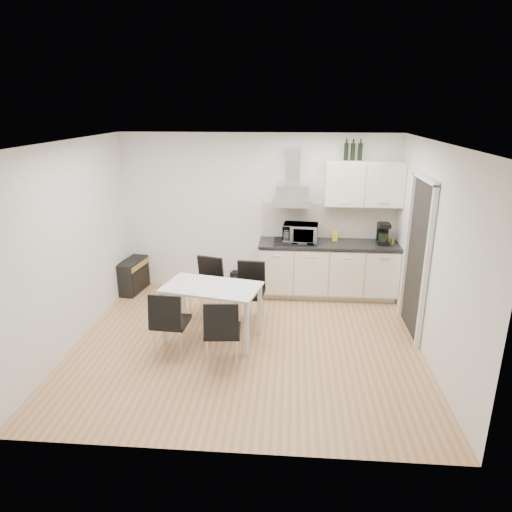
{
  "coord_description": "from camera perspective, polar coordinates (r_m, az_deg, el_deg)",
  "views": [
    {
      "loc": [
        0.54,
        -5.34,
        3.01
      ],
      "look_at": [
        0.09,
        0.38,
        1.1
      ],
      "focal_mm": 32.0,
      "sensor_mm": 36.0,
      "label": 1
    }
  ],
  "objects": [
    {
      "name": "ground",
      "position": [
        6.15,
        -1.11,
        -10.88
      ],
      "size": [
        4.5,
        4.5,
        0.0
      ],
      "primitive_type": "plane",
      "color": "tan",
      "rests_on": "ground"
    },
    {
      "name": "wall_back",
      "position": [
        7.56,
        0.31,
        5.32
      ],
      "size": [
        4.5,
        0.1,
        2.6
      ],
      "primitive_type": "cube",
      "color": "white",
      "rests_on": "ground"
    },
    {
      "name": "wall_front",
      "position": [
        3.79,
        -4.21,
        -8.43
      ],
      "size": [
        4.5,
        0.1,
        2.6
      ],
      "primitive_type": "cube",
      "color": "white",
      "rests_on": "ground"
    },
    {
      "name": "wall_left",
      "position": [
        6.26,
        -22.14,
        1.17
      ],
      "size": [
        0.1,
        4.0,
        2.6
      ],
      "primitive_type": "cube",
      "color": "white",
      "rests_on": "ground"
    },
    {
      "name": "wall_right",
      "position": [
        5.86,
        21.26,
        0.16
      ],
      "size": [
        0.1,
        4.0,
        2.6
      ],
      "primitive_type": "cube",
      "color": "white",
      "rests_on": "ground"
    },
    {
      "name": "ceiling",
      "position": [
        5.38,
        -1.28,
        14.04
      ],
      "size": [
        4.5,
        4.5,
        0.0
      ],
      "primitive_type": "plane",
      "color": "white",
      "rests_on": "wall_back"
    },
    {
      "name": "doorway",
      "position": [
        6.43,
        19.34,
        -0.42
      ],
      "size": [
        0.08,
        1.04,
        2.1
      ],
      "primitive_type": "cube",
      "color": "white",
      "rests_on": "ground"
    },
    {
      "name": "kitchenette",
      "position": [
        7.43,
        9.35,
        1.09
      ],
      "size": [
        2.22,
        0.64,
        2.52
      ],
      "color": "beige",
      "rests_on": "ground"
    },
    {
      "name": "dining_table",
      "position": [
        6.05,
        -5.54,
        -4.6
      ],
      "size": [
        1.36,
        0.95,
        0.75
      ],
      "rotation": [
        0.0,
        0.0,
        -0.21
      ],
      "color": "white",
      "rests_on": "ground"
    },
    {
      "name": "chair_far_left",
      "position": [
        6.76,
        -6.36,
        -4.08
      ],
      "size": [
        0.56,
        0.6,
        0.88
      ],
      "primitive_type": null,
      "rotation": [
        0.0,
        0.0,
        2.86
      ],
      "color": "black",
      "rests_on": "ground"
    },
    {
      "name": "chair_far_right",
      "position": [
        6.53,
        -0.85,
        -4.78
      ],
      "size": [
        0.48,
        0.53,
        0.88
      ],
      "primitive_type": null,
      "rotation": [
        0.0,
        0.0,
        3.07
      ],
      "color": "black",
      "rests_on": "ground"
    },
    {
      "name": "chair_near_left",
      "position": [
        5.81,
        -10.57,
        -8.19
      ],
      "size": [
        0.47,
        0.53,
        0.88
      ],
      "primitive_type": null,
      "rotation": [
        0.0,
        0.0,
        -0.06
      ],
      "color": "black",
      "rests_on": "ground"
    },
    {
      "name": "chair_near_right",
      "position": [
        5.51,
        -4.19,
        -9.42
      ],
      "size": [
        0.48,
        0.54,
        0.88
      ],
      "primitive_type": null,
      "rotation": [
        0.0,
        0.0,
        0.08
      ],
      "color": "black",
      "rests_on": "ground"
    },
    {
      "name": "guitar_amp",
      "position": [
        7.95,
        -15.11,
        -2.38
      ],
      "size": [
        0.38,
        0.69,
        0.55
      ],
      "rotation": [
        0.0,
        0.0,
        -0.15
      ],
      "color": "black",
      "rests_on": "ground"
    },
    {
      "name": "floor_speaker",
      "position": [
        7.84,
        -2.44,
        -3.02
      ],
      "size": [
        0.22,
        0.2,
        0.3
      ],
      "primitive_type": "cube",
      "rotation": [
        0.0,
        0.0,
        -0.26
      ],
      "color": "black",
      "rests_on": "ground"
    }
  ]
}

